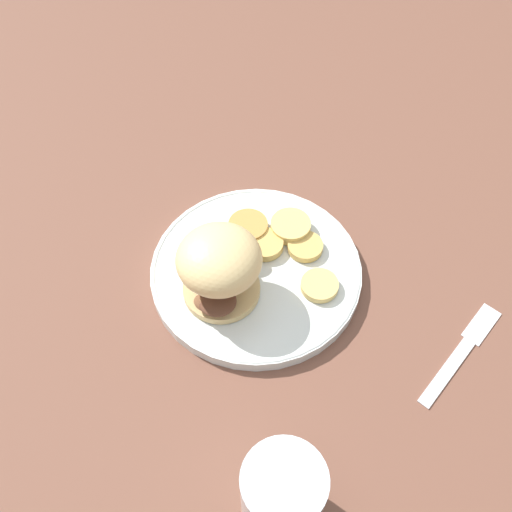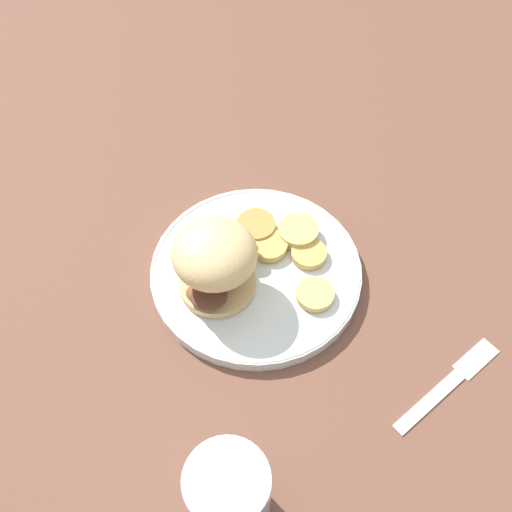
{
  "view_description": "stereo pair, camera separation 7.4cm",
  "coord_description": "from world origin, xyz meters",
  "px_view_note": "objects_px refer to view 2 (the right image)",
  "views": [
    {
      "loc": [
        0.24,
        0.36,
        0.65
      ],
      "look_at": [
        0.0,
        0.0,
        0.04
      ],
      "focal_mm": 42.0,
      "sensor_mm": 36.0,
      "label": 1
    },
    {
      "loc": [
        0.17,
        0.39,
        0.65
      ],
      "look_at": [
        0.0,
        0.0,
        0.04
      ],
      "focal_mm": 42.0,
      "sensor_mm": 36.0,
      "label": 2
    }
  ],
  "objects_px": {
    "sandwich": "(215,261)",
    "fork": "(449,384)",
    "dinner_plate": "(256,271)",
    "drinking_glass": "(229,497)"
  },
  "relations": [
    {
      "from": "sandwich",
      "to": "fork",
      "type": "xyz_separation_m",
      "value": [
        -0.2,
        0.22,
        -0.07
      ]
    },
    {
      "from": "dinner_plate",
      "to": "fork",
      "type": "height_order",
      "value": "dinner_plate"
    },
    {
      "from": "dinner_plate",
      "to": "drinking_glass",
      "type": "bearing_deg",
      "value": 61.01
    },
    {
      "from": "sandwich",
      "to": "drinking_glass",
      "type": "distance_m",
      "value": 0.26
    },
    {
      "from": "dinner_plate",
      "to": "sandwich",
      "type": "relative_size",
      "value": 2.25
    },
    {
      "from": "fork",
      "to": "drinking_glass",
      "type": "xyz_separation_m",
      "value": [
        0.28,
        0.03,
        0.06
      ]
    },
    {
      "from": "sandwich",
      "to": "drinking_glass",
      "type": "bearing_deg",
      "value": 70.9
    },
    {
      "from": "dinner_plate",
      "to": "drinking_glass",
      "type": "relative_size",
      "value": 2.25
    },
    {
      "from": "sandwich",
      "to": "fork",
      "type": "height_order",
      "value": "sandwich"
    },
    {
      "from": "dinner_plate",
      "to": "fork",
      "type": "distance_m",
      "value": 0.27
    }
  ]
}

